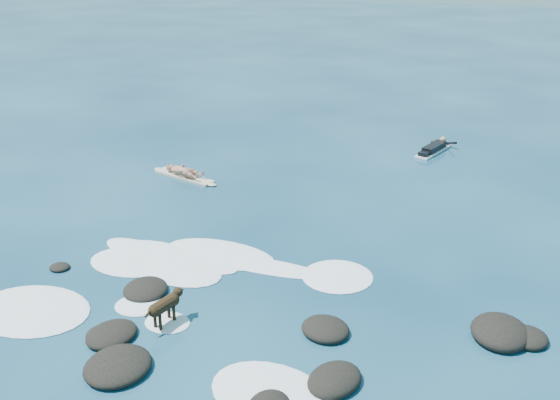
% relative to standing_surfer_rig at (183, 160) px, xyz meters
% --- Properties ---
extents(ground, '(160.00, 160.00, 0.00)m').
position_rel_standing_surfer_rig_xyz_m(ground, '(5.38, -6.76, -0.70)').
color(ground, '#0A2642').
rests_on(ground, ground).
extents(reef_rocks, '(14.45, 6.43, 0.51)m').
position_rel_standing_surfer_rig_xyz_m(reef_rocks, '(7.49, -8.88, -0.60)').
color(reef_rocks, black).
rests_on(reef_rocks, ground).
extents(breaking_foam, '(13.06, 7.35, 0.12)m').
position_rel_standing_surfer_rig_xyz_m(breaking_foam, '(3.70, -7.09, -0.69)').
color(breaking_foam, white).
rests_on(breaking_foam, ground).
extents(standing_surfer_rig, '(3.09, 1.22, 1.79)m').
position_rel_standing_surfer_rig_xyz_m(standing_surfer_rig, '(0.00, 0.00, 0.00)').
color(standing_surfer_rig, beige).
rests_on(standing_surfer_rig, ground).
extents(paddling_surfer_rig, '(1.48, 2.67, 0.46)m').
position_rel_standing_surfer_rig_xyz_m(paddling_surfer_rig, '(8.29, 6.39, -0.55)').
color(paddling_surfer_rig, white).
rests_on(paddling_surfer_rig, ground).
extents(dog, '(0.52, 1.24, 0.80)m').
position_rel_standing_surfer_rig_xyz_m(dog, '(4.28, -8.61, -0.17)').
color(dog, black).
rests_on(dog, ground).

